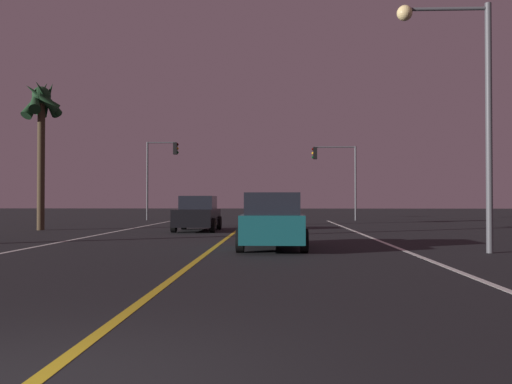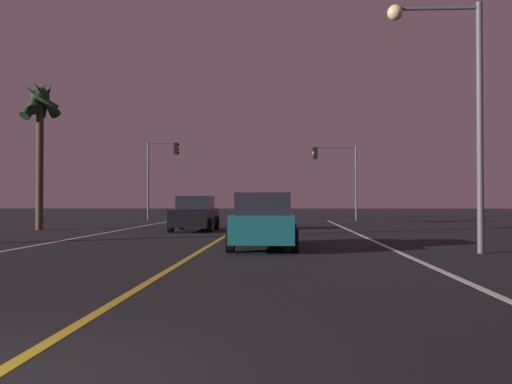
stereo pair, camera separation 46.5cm
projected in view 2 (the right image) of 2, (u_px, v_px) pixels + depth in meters
The scene contains 9 objects.
lane_edge_right at pixel (378, 243), 18.60m from camera, with size 0.16×41.88×0.01m, color silver.
lane_edge_left at pixel (56, 242), 19.18m from camera, with size 0.16×41.88×0.01m, color silver.
lane_center_divider at pixel (215, 242), 18.89m from camera, with size 0.16×41.88×0.01m, color gold.
car_oncoming at pixel (195, 214), 26.21m from camera, with size 2.02×4.30×1.70m.
car_lead_same_lane at pixel (264, 222), 16.41m from camera, with size 2.02×4.30×1.70m.
traffic_light_near_right at pixel (335, 165), 40.05m from camera, with size 3.33×0.36×5.53m.
traffic_light_near_left at pixel (162, 163), 40.71m from camera, with size 2.45×0.36×5.92m.
street_lamp_right_near at pixel (455, 90), 15.05m from camera, with size 2.64×0.44×7.03m.
palm_tree_left_mid at pixel (40, 110), 27.06m from camera, with size 1.99×2.25×7.71m.
Camera 2 is at (2.41, -3.88, 1.46)m, focal length 37.75 mm.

